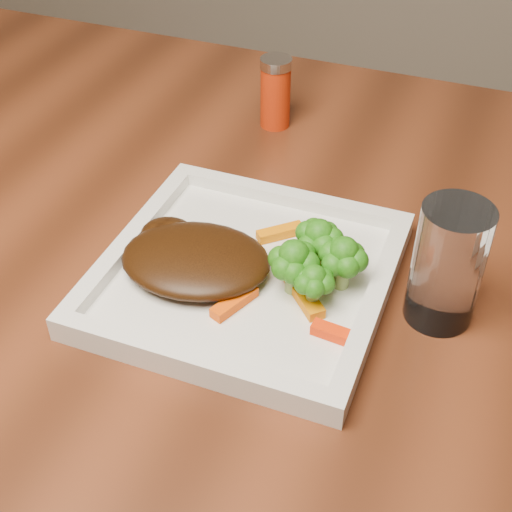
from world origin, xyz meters
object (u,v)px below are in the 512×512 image
(steak, at_px, (196,260))
(spice_shaker, at_px, (275,93))
(dining_table, at_px, (163,425))
(drinking_glass, at_px, (448,265))
(plate, at_px, (246,278))

(steak, relative_size, spice_shaker, 1.58)
(dining_table, xyz_separation_m, drinking_glass, (0.34, -0.03, 0.44))
(dining_table, distance_m, drinking_glass, 0.55)
(spice_shaker, xyz_separation_m, drinking_glass, (0.26, -0.28, 0.01))
(spice_shaker, distance_m, drinking_glass, 0.38)
(plate, bearing_deg, steak, -162.29)
(dining_table, bearing_deg, drinking_glass, -5.60)
(dining_table, xyz_separation_m, spice_shaker, (0.08, 0.24, 0.42))
(steak, distance_m, drinking_glass, 0.23)
(steak, height_order, drinking_glass, drinking_glass)
(dining_table, relative_size, plate, 5.93)
(steak, bearing_deg, spice_shaker, 96.02)
(dining_table, bearing_deg, spice_shaker, 72.82)
(plate, relative_size, steak, 1.86)
(plate, height_order, spice_shaker, spice_shaker)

